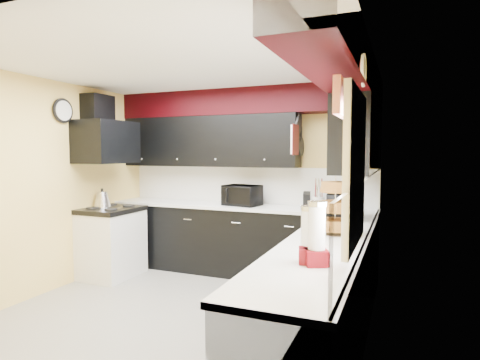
{
  "coord_description": "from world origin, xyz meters",
  "views": [
    {
      "loc": [
        2.06,
        -3.46,
        1.65
      ],
      "look_at": [
        0.33,
        0.77,
        1.33
      ],
      "focal_mm": 30.0,
      "sensor_mm": 36.0,
      "label": 1
    }
  ],
  "objects_px": {
    "toaster_oven": "(242,195)",
    "kettle": "(102,199)",
    "microwave": "(344,205)",
    "knife_block": "(307,200)",
    "utensil_crock": "(319,203)"
  },
  "relations": [
    {
      "from": "toaster_oven",
      "to": "knife_block",
      "type": "distance_m",
      "value": 0.86
    },
    {
      "from": "kettle",
      "to": "utensil_crock",
      "type": "bearing_deg",
      "value": 13.91
    },
    {
      "from": "microwave",
      "to": "knife_block",
      "type": "height_order",
      "value": "microwave"
    },
    {
      "from": "toaster_oven",
      "to": "kettle",
      "type": "xyz_separation_m",
      "value": [
        -1.74,
        -0.69,
        -0.06
      ]
    },
    {
      "from": "microwave",
      "to": "kettle",
      "type": "distance_m",
      "value": 3.15
    },
    {
      "from": "utensil_crock",
      "to": "kettle",
      "type": "relative_size",
      "value": 0.71
    },
    {
      "from": "knife_block",
      "to": "microwave",
      "type": "bearing_deg",
      "value": -59.05
    },
    {
      "from": "microwave",
      "to": "utensil_crock",
      "type": "xyz_separation_m",
      "value": [
        -0.38,
        0.53,
        -0.06
      ]
    },
    {
      "from": "microwave",
      "to": "knife_block",
      "type": "distance_m",
      "value": 0.84
    },
    {
      "from": "toaster_oven",
      "to": "knife_block",
      "type": "xyz_separation_m",
      "value": [
        0.86,
        0.1,
        -0.04
      ]
    },
    {
      "from": "toaster_oven",
      "to": "microwave",
      "type": "relative_size",
      "value": 0.95
    },
    {
      "from": "knife_block",
      "to": "kettle",
      "type": "distance_m",
      "value": 2.71
    },
    {
      "from": "microwave",
      "to": "kettle",
      "type": "bearing_deg",
      "value": 88.29
    },
    {
      "from": "utensil_crock",
      "to": "kettle",
      "type": "xyz_separation_m",
      "value": [
        -2.77,
        -0.69,
        0.0
      ]
    },
    {
      "from": "kettle",
      "to": "microwave",
      "type": "bearing_deg",
      "value": 2.91
    }
  ]
}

